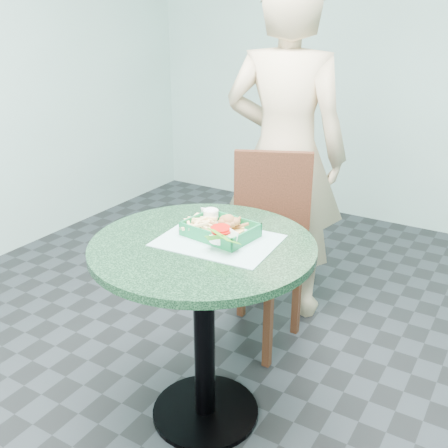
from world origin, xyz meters
The scene contains 11 objects.
floor centered at (0.00, 0.00, 0.00)m, with size 4.00×5.00×0.02m, color #303335.
wall_back centered at (0.00, 2.50, 1.40)m, with size 4.00×0.04×2.80m, color silver.
cafe_table centered at (0.00, 0.00, 0.58)m, with size 0.81×0.81×0.75m.
dining_chair centered at (-0.09, 0.65, 0.53)m, with size 0.37×0.37×0.93m.
diner_person centered at (-0.13, 0.95, 0.98)m, with size 0.72×0.47×1.96m, color tan.
placemat centered at (0.04, 0.04, 0.75)m, with size 0.41×0.31×0.00m, color #8CB7B3.
food_basket centered at (0.02, 0.08, 0.77)m, with size 0.25×0.18×0.05m.
crab_sandwich centered at (0.05, 0.09, 0.80)m, with size 0.12×0.12×0.07m.
fries_pile centered at (-0.07, 0.07, 0.79)m, with size 0.12×0.13×0.05m, color #F6D287, non-canonical shape.
sauce_ramekin centered at (-0.07, 0.14, 0.80)m, with size 0.06×0.06×0.03m.
garnish_cup centered at (0.08, 0.02, 0.79)m, with size 0.12×0.12×0.05m.
Camera 1 is at (0.95, -1.41, 1.54)m, focal length 42.00 mm.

